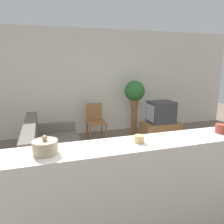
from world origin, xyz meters
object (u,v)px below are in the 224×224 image
at_px(potted_plant, 135,91).
at_px(decorative_bowl, 45,147).
at_px(couch, 52,154).
at_px(television, 161,112).
at_px(wooden_chair, 95,120).

xyz_separation_m(potted_plant, decorative_bowl, (-2.25, -3.27, 0.01)).
xyz_separation_m(couch, television, (2.48, 0.57, 0.46)).
bearing_deg(couch, decorative_bowl, -92.62).
distance_m(potted_plant, decorative_bowl, 3.97).
bearing_deg(potted_plant, couch, -147.33).
bearing_deg(couch, wooden_chair, 48.86).
relative_size(couch, decorative_bowl, 8.78).
bearing_deg(decorative_bowl, potted_plant, 55.44).
xyz_separation_m(television, decorative_bowl, (-2.56, -2.45, 0.39)).
distance_m(couch, decorative_bowl, 2.07).
relative_size(couch, wooden_chair, 2.18).
xyz_separation_m(couch, decorative_bowl, (-0.09, -1.88, 0.86)).
height_order(television, wooden_chair, television).
distance_m(television, wooden_chair, 1.56).
bearing_deg(couch, potted_plant, 32.67).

